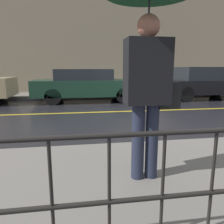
# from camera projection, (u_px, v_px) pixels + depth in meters

# --- Properties ---
(ground_plane) EXTENTS (80.00, 80.00, 0.00)m
(ground_plane) POSITION_uv_depth(u_px,v_px,m) (135.00, 111.00, 7.35)
(ground_plane) COLOR black
(sidewalk_far) EXTENTS (28.00, 1.87, 0.15)m
(sidewalk_far) POSITION_uv_depth(u_px,v_px,m) (114.00, 94.00, 11.59)
(sidewalk_far) COLOR slate
(sidewalk_far) RESTS_ON ground_plane
(lane_marking) EXTENTS (25.20, 0.12, 0.01)m
(lane_marking) POSITION_uv_depth(u_px,v_px,m) (135.00, 111.00, 7.35)
(lane_marking) COLOR gold
(lane_marking) RESTS_ON ground_plane
(building_storefront) EXTENTS (28.00, 0.30, 5.79)m
(building_storefront) POSITION_uv_depth(u_px,v_px,m) (111.00, 41.00, 12.09)
(building_storefront) COLOR gray
(building_storefront) RESTS_ON ground_plane
(pedestrian) EXTENTS (0.95, 0.95, 2.22)m
(pedestrian) POSITION_uv_depth(u_px,v_px,m) (149.00, 32.00, 2.28)
(pedestrian) COLOR #23283D
(pedestrian) RESTS_ON sidewalk_near
(car_dark_green) EXTENTS (4.56, 1.72, 1.39)m
(car_dark_green) POSITION_uv_depth(u_px,v_px,m) (87.00, 85.00, 9.38)
(car_dark_green) COLOR #193828
(car_dark_green) RESTS_ON ground_plane
(car_black) EXTENTS (3.98, 1.80, 1.47)m
(car_black) POSITION_uv_depth(u_px,v_px,m) (203.00, 83.00, 10.19)
(car_black) COLOR black
(car_black) RESTS_ON ground_plane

